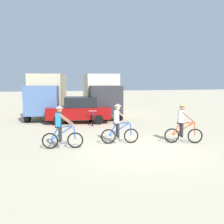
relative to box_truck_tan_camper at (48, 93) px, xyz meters
The scene contains 8 objects.
ground_plane 11.56m from the box_truck_tan_camper, 71.68° to the right, with size 120.00×120.00×0.00m, color beige.
box_truck_tan_camper is the anchor object (origin of this frame).
box_truck_cream_rv 4.19m from the box_truck_tan_camper, ahead, with size 2.86×6.90×3.35m.
sedan_parked 4.31m from the box_truck_tan_camper, 61.65° to the right, with size 4.39×2.27×1.76m.
cyclist_orange_shirt 9.97m from the box_truck_tan_camper, 87.35° to the right, with size 1.72×0.54×1.82m.
cyclist_cowboy_hat 10.24m from the box_truck_tan_camper, 72.72° to the right, with size 1.72×0.52×1.82m.
cyclist_near_camera 11.98m from the box_truck_tan_camper, 60.55° to the right, with size 1.66×0.71×1.82m.
bicycle_spare 5.56m from the box_truck_tan_camper, 59.05° to the right, with size 0.51×1.71×0.97m.
Camera 1 is at (-3.63, -9.39, 2.84)m, focal length 39.36 mm.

